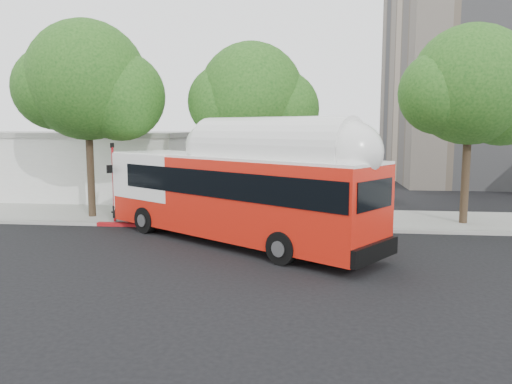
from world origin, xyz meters
The scene contains 10 objects.
ground centered at (0.00, 0.00, 0.00)m, with size 120.00×120.00×0.00m, color black.
sidewalk centered at (0.00, 6.50, 0.07)m, with size 60.00×5.00×0.15m, color gray.
curb_strip centered at (0.00, 3.90, 0.07)m, with size 60.00×0.30×0.15m, color gray.
red_curb_segment centered at (-3.00, 3.90, 0.08)m, with size 10.00×0.32×0.16m, color #A01115.
street_tree_left centered at (-8.53, 5.56, 6.60)m, with size 6.67×5.80×9.74m.
street_tree_mid centered at (-0.59, 6.06, 5.91)m, with size 5.75×5.00×8.62m.
street_tree_right centered at (9.44, 5.86, 6.26)m, with size 6.21×5.40×9.18m.
low_commercial_bldg centered at (-14.00, 14.00, 2.15)m, with size 16.20×10.20×4.25m.
transit_bus centered at (-1.11, 1.20, 1.86)m, with size 12.36×9.61×3.98m.
signal_pole centered at (-7.32, 4.26, 1.98)m, with size 0.11×0.37×3.86m.
Camera 1 is at (2.01, -18.08, 4.61)m, focal length 35.00 mm.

